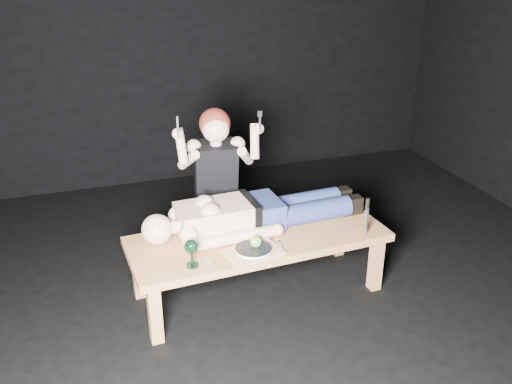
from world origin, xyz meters
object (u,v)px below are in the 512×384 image
(table, at_px, (258,264))
(carving_knife, at_px, (366,216))
(kneeling_woman, at_px, (215,182))
(serving_tray, at_px, (253,252))
(lying_man, at_px, (258,208))
(goblet, at_px, (192,253))

(table, relative_size, carving_knife, 6.60)
(kneeling_woman, bearing_deg, serving_tray, -80.70)
(serving_tray, bearing_deg, lying_man, 66.94)
(lying_man, bearing_deg, goblet, -148.27)
(lying_man, relative_size, goblet, 9.38)
(table, bearing_deg, carving_knife, -19.64)
(serving_tray, xyz_separation_m, goblet, (-0.40, -0.03, 0.08))
(serving_tray, relative_size, carving_knife, 1.29)
(goblet, height_order, carving_knife, carving_knife)
(carving_knife, bearing_deg, serving_tray, 177.34)
(table, distance_m, carving_knife, 0.81)
(lying_man, xyz_separation_m, kneeling_woman, (-0.18, 0.45, 0.04))
(carving_knife, bearing_deg, table, 160.36)
(table, xyz_separation_m, lying_man, (0.04, 0.14, 0.35))
(kneeling_woman, bearing_deg, goblet, -106.68)
(serving_tray, bearing_deg, carving_knife, 0.38)
(goblet, bearing_deg, table, 25.16)
(kneeling_woman, bearing_deg, table, -69.92)
(carving_knife, bearing_deg, goblet, 178.50)
(table, relative_size, goblet, 9.55)
(table, height_order, lying_man, lying_man)
(goblet, bearing_deg, serving_tray, 3.85)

